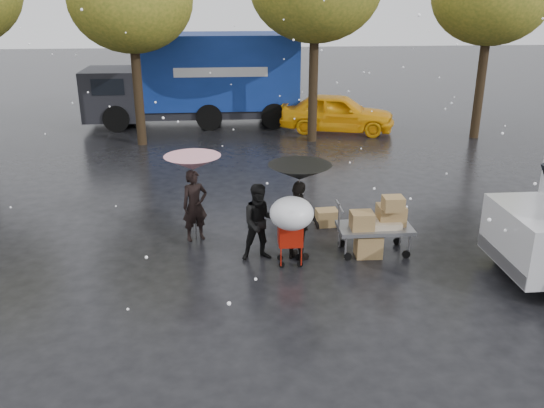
{
  "coord_description": "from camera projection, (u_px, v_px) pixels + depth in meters",
  "views": [
    {
      "loc": [
        -0.58,
        -9.93,
        5.14
      ],
      "look_at": [
        0.32,
        1.0,
        1.01
      ],
      "focal_mm": 38.0,
      "sensor_mm": 36.0,
      "label": 1
    }
  ],
  "objects": [
    {
      "name": "ground",
      "position": [
        260.0,
        272.0,
        11.12
      ],
      "size": [
        90.0,
        90.0,
        0.0
      ],
      "primitive_type": "plane",
      "color": "black",
      "rests_on": "ground"
    },
    {
      "name": "person_pink",
      "position": [
        195.0,
        206.0,
        12.3
      ],
      "size": [
        0.67,
        0.57,
        1.56
      ],
      "primitive_type": "imported",
      "rotation": [
        0.0,
        0.0,
        0.41
      ],
      "color": "black",
      "rests_on": "ground"
    },
    {
      "name": "person_middle",
      "position": [
        260.0,
        222.0,
        11.38
      ],
      "size": [
        0.84,
        0.69,
        1.58
      ],
      "primitive_type": "imported",
      "rotation": [
        0.0,
        0.0,
        0.12
      ],
      "color": "black",
      "rests_on": "ground"
    },
    {
      "name": "person_black",
      "position": [
        299.0,
        221.0,
        11.35
      ],
      "size": [
        0.98,
        0.96,
        1.65
      ],
      "primitive_type": "imported",
      "rotation": [
        0.0,
        0.0,
        2.37
      ],
      "color": "black",
      "rests_on": "ground"
    },
    {
      "name": "umbrella_pink",
      "position": [
        193.0,
        163.0,
        11.96
      ],
      "size": [
        1.19,
        1.19,
        1.88
      ],
      "color": "#4C4C4C",
      "rests_on": "ground"
    },
    {
      "name": "umbrella_black",
      "position": [
        300.0,
        172.0,
        10.99
      ],
      "size": [
        1.23,
        1.23,
        1.99
      ],
      "color": "#4C4C4C",
      "rests_on": "ground"
    },
    {
      "name": "vendor_cart",
      "position": [
        379.0,
        220.0,
        11.68
      ],
      "size": [
        1.52,
        0.8,
        1.27
      ],
      "color": "slate",
      "rests_on": "ground"
    },
    {
      "name": "shopping_cart",
      "position": [
        291.0,
        217.0,
        10.93
      ],
      "size": [
        0.84,
        0.84,
        1.46
      ],
      "color": "#AE1809",
      "rests_on": "ground"
    },
    {
      "name": "blue_truck",
      "position": [
        200.0,
        79.0,
        22.66
      ],
      "size": [
        8.3,
        2.6,
        3.5
      ],
      "color": "navy",
      "rests_on": "ground"
    },
    {
      "name": "box_ground_near",
      "position": [
        368.0,
        245.0,
        11.7
      ],
      "size": [
        0.54,
        0.43,
        0.47
      ],
      "primitive_type": "cube",
      "rotation": [
        0.0,
        0.0,
        -0.03
      ],
      "color": "olive",
      "rests_on": "ground"
    },
    {
      "name": "box_ground_far",
      "position": [
        327.0,
        218.0,
        13.24
      ],
      "size": [
        0.51,
        0.42,
        0.38
      ],
      "primitive_type": "cube",
      "rotation": [
        0.0,
        0.0,
        0.08
      ],
      "color": "olive",
      "rests_on": "ground"
    },
    {
      "name": "yellow_taxi",
      "position": [
        337.0,
        113.0,
        21.72
      ],
      "size": [
        4.55,
        2.8,
        1.45
      ],
      "primitive_type": "imported",
      "rotation": [
        0.0,
        0.0,
        1.29
      ],
      "color": "#FFAF0D",
      "rests_on": "ground"
    }
  ]
}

